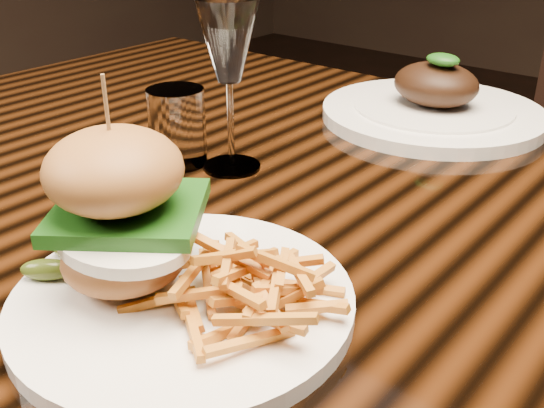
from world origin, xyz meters
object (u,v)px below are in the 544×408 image
Objects in this scene: dining_table at (374,270)px; burger_plate at (168,257)px; far_dish at (433,107)px; wine_glass at (228,47)px.

burger_plate reaches higher than dining_table.
far_dish is at bearing 106.62° from dining_table.
wine_glass is at bearing -108.41° from far_dish.
dining_table is 5.86× the size of burger_plate.
wine_glass is (-0.15, 0.24, 0.10)m from burger_plate.
wine_glass is 0.36m from far_dish.
far_dish is (-0.09, 0.30, 0.10)m from dining_table.
wine_glass is at bearing 98.24° from burger_plate.
wine_glass reaches higher than dining_table.
wine_glass reaches higher than burger_plate.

